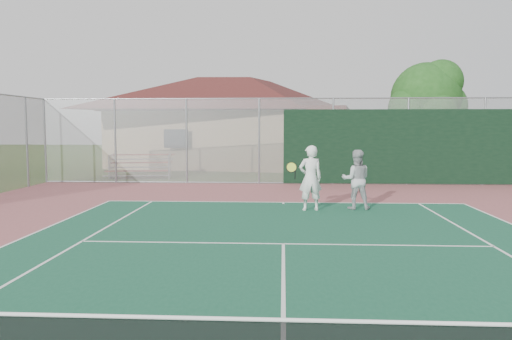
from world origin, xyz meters
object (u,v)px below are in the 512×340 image
(tree, at_px, (428,100))
(player_grey_back, at_px, (356,180))
(player_white_front, at_px, (310,178))
(clubhouse, at_px, (236,114))
(bleachers, at_px, (140,165))

(tree, height_order, player_grey_back, tree)
(player_grey_back, bearing_deg, player_white_front, 14.61)
(clubhouse, xyz_separation_m, player_grey_back, (4.96, -15.99, -2.28))
(clubhouse, xyz_separation_m, player_white_front, (3.64, -16.29, -2.21))
(clubhouse, height_order, player_white_front, clubhouse)
(clubhouse, bearing_deg, bleachers, -107.83)
(player_white_front, bearing_deg, player_grey_back, -178.02)
(player_white_front, bearing_deg, clubhouse, -88.34)
(clubhouse, relative_size, bleachers, 5.01)
(tree, bearing_deg, clubhouse, 152.64)
(bleachers, bearing_deg, player_white_front, -60.75)
(player_white_front, bearing_deg, tree, -130.46)
(player_white_front, relative_size, player_grey_back, 1.08)
(bleachers, bearing_deg, tree, -1.13)
(tree, height_order, player_white_front, tree)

